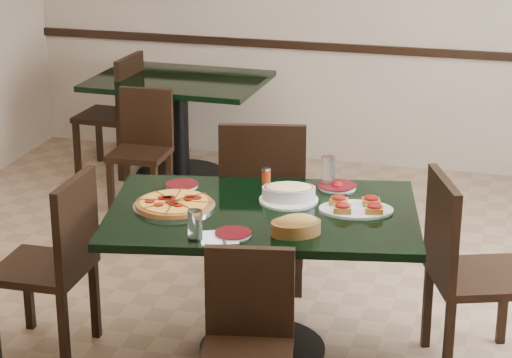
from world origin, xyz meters
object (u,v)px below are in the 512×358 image
(back_table, at_px, (179,108))
(bruschetta_platter, at_px, (356,206))
(back_chair_near, at_px, (143,142))
(bread_basket, at_px, (296,226))
(chair_right, at_px, (463,263))
(lasagna_casserole, at_px, (289,192))
(chair_far, at_px, (263,194))
(pepperoni_pizza, at_px, (174,204))
(chair_left, at_px, (57,256))
(main_table, at_px, (262,246))
(back_chair_left, at_px, (118,108))
(chair_near, at_px, (248,336))

(back_table, height_order, bruschetta_platter, bruschetta_platter)
(back_chair_near, height_order, bread_basket, bread_basket)
(chair_right, relative_size, lasagna_casserole, 3.30)
(chair_right, distance_m, bread_basket, 0.85)
(chair_far, bearing_deg, lasagna_casserole, 104.11)
(chair_right, distance_m, pepperoni_pizza, 1.38)
(chair_right, relative_size, chair_left, 1.04)
(chair_left, xyz_separation_m, bread_basket, (1.17, 0.01, 0.28))
(pepperoni_pizza, height_order, lasagna_casserole, lasagna_casserole)
(main_table, distance_m, back_chair_near, 2.24)
(chair_right, bearing_deg, lasagna_casserole, 68.00)
(back_table, height_order, back_chair_left, back_chair_left)
(main_table, relative_size, back_chair_left, 1.79)
(bruschetta_platter, bearing_deg, lasagna_casserole, 161.13)
(main_table, xyz_separation_m, chair_far, (-0.19, 0.72, -0.01))
(chair_left, height_order, lasagna_casserole, chair_left)
(chair_near, bearing_deg, chair_right, 33.34)
(bruschetta_platter, bearing_deg, back_table, 115.40)
(chair_far, xyz_separation_m, back_chair_left, (-1.56, 1.67, -0.06))
(main_table, bearing_deg, chair_left, -175.93)
(main_table, bearing_deg, chair_right, -3.21)
(lasagna_casserole, relative_size, bread_basket, 1.06)
(back_chair_near, distance_m, back_chair_left, 0.72)
(chair_near, xyz_separation_m, chair_left, (-1.06, 0.41, 0.07))
(pepperoni_pizza, bearing_deg, back_chair_left, 118.47)
(back_table, xyz_separation_m, pepperoni_pizza, (0.85, -2.46, 0.24))
(chair_near, height_order, pepperoni_pizza, chair_near)
(back_table, bearing_deg, back_chair_near, -93.72)
(chair_far, height_order, lasagna_casserole, chair_far)
(back_chair_near, bearing_deg, chair_near, -61.48)
(back_chair_left, bearing_deg, bread_basket, 40.02)
(back_chair_near, height_order, back_chair_left, back_chair_left)
(chair_right, height_order, pepperoni_pizza, chair_right)
(bruschetta_platter, bearing_deg, chair_far, 123.96)
(lasagna_casserole, xyz_separation_m, bread_basket, (0.13, -0.39, -0.01))
(pepperoni_pizza, bearing_deg, chair_right, 8.45)
(main_table, xyz_separation_m, pepperoni_pizza, (-0.41, -0.07, 0.20))
(bruschetta_platter, bearing_deg, bread_basket, -132.18)
(chair_right, bearing_deg, bread_basket, 96.91)
(chair_right, xyz_separation_m, chair_left, (-1.88, -0.38, -0.02))
(lasagna_casserole, bearing_deg, back_chair_left, 116.12)
(chair_far, xyz_separation_m, chair_left, (-0.76, -0.97, -0.05))
(chair_far, height_order, chair_right, chair_far)
(chair_near, bearing_deg, pepperoni_pizza, 121.08)
(main_table, height_order, back_chair_left, back_chair_left)
(chair_near, height_order, lasagna_casserole, lasagna_casserole)
(chair_left, distance_m, back_chair_near, 2.09)
(back_chair_near, distance_m, bruschetta_platter, 2.46)
(chair_left, relative_size, bread_basket, 3.35)
(chair_right, bearing_deg, chair_near, 113.60)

